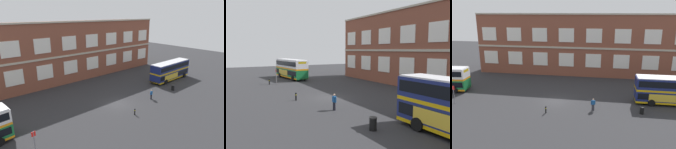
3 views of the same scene
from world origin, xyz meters
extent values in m
plane|color=#2B2B2D|center=(0.00, 2.00, 0.00)|extent=(120.00, 120.00, 0.00)
cube|color=brown|center=(2.15, 18.00, 6.25)|extent=(44.10, 8.00, 12.50)
cube|color=#B2A893|center=(2.15, 13.92, 6.00)|extent=(44.10, 0.16, 0.36)
cube|color=#B2A893|center=(2.15, 13.95, 12.65)|extent=(44.10, 0.28, 0.30)
cube|color=silver|center=(-11.63, 13.94, 3.50)|extent=(3.09, 0.12, 2.75)
cube|color=silver|center=(-6.12, 13.94, 3.50)|extent=(3.09, 0.12, 2.75)
cube|color=silver|center=(-0.60, 13.94, 3.50)|extent=(3.09, 0.12, 2.75)
cube|color=silver|center=(4.91, 13.94, 3.50)|extent=(3.09, 0.12, 2.75)
cube|color=silver|center=(10.42, 13.94, 3.50)|extent=(3.09, 0.12, 2.75)
cube|color=silver|center=(15.93, 13.94, 3.50)|extent=(3.09, 0.12, 2.75)
cube|color=silver|center=(21.44, 13.94, 3.50)|extent=(3.09, 0.12, 2.75)
cube|color=silver|center=(-11.63, 13.94, 8.50)|extent=(3.09, 0.12, 2.75)
cube|color=silver|center=(-6.12, 13.94, 8.50)|extent=(3.09, 0.12, 2.75)
cube|color=silver|center=(-0.60, 13.94, 8.50)|extent=(3.09, 0.12, 2.75)
cube|color=silver|center=(4.91, 13.94, 8.50)|extent=(3.09, 0.12, 2.75)
cube|color=silver|center=(10.42, 13.94, 8.50)|extent=(3.09, 0.12, 2.75)
cube|color=silver|center=(15.93, 13.94, 8.50)|extent=(3.09, 0.12, 2.75)
cube|color=silver|center=(21.44, 13.94, 8.50)|extent=(3.09, 0.12, 2.75)
cube|color=yellow|center=(-15.69, 2.01, 3.60)|extent=(0.24, 1.65, 0.40)
cylinder|color=black|center=(-17.16, 0.57, 0.52)|extent=(1.07, 0.43, 1.04)
cube|color=navy|center=(17.29, 1.79, 1.23)|extent=(11.02, 2.64, 1.75)
cube|color=black|center=(17.29, 1.79, 1.44)|extent=(10.58, 2.68, 0.90)
cube|color=gold|center=(17.29, 1.79, 2.25)|extent=(11.02, 2.64, 0.30)
cube|color=navy|center=(17.29, 1.79, 3.17)|extent=(11.02, 2.64, 1.55)
cube|color=black|center=(17.29, 1.79, 3.25)|extent=(10.58, 2.68, 0.90)
cube|color=gold|center=(17.29, 1.79, 0.49)|extent=(11.02, 2.66, 0.28)
cube|color=silver|center=(17.29, 1.79, 4.01)|extent=(10.80, 2.54, 0.12)
cube|color=gold|center=(15.98, 0.49, 1.31)|extent=(4.84, 0.07, 1.10)
cube|color=yellow|center=(22.76, 1.84, 3.60)|extent=(0.07, 1.66, 0.40)
cylinder|color=black|center=(21.15, 0.55, 0.52)|extent=(1.04, 0.33, 1.04)
cylinder|color=black|center=(21.13, 3.10, 0.52)|extent=(1.04, 0.33, 1.04)
cylinder|color=black|center=(14.00, 0.49, 0.52)|extent=(1.04, 0.33, 1.04)
cylinder|color=black|center=(13.98, 3.04, 0.52)|extent=(1.04, 0.33, 1.04)
cylinder|color=black|center=(5.90, -2.26, 0.42)|extent=(0.18, 0.18, 0.85)
cylinder|color=black|center=(5.70, -2.29, 0.42)|extent=(0.18, 0.18, 0.85)
cube|color=#194C8C|center=(5.80, -2.27, 1.15)|extent=(0.43, 0.30, 0.60)
cylinder|color=#194C8C|center=(6.06, -2.23, 1.12)|extent=(0.13, 0.13, 0.57)
cylinder|color=#194C8C|center=(5.55, -2.32, 1.12)|extent=(0.13, 0.13, 0.57)
sphere|color=tan|center=(5.80, -2.27, 1.59)|extent=(0.22, 0.22, 0.22)
cylinder|color=slate|center=(-14.57, -3.26, 1.35)|extent=(0.10, 0.10, 2.70)
cube|color=red|center=(-14.57, -3.28, 2.42)|extent=(0.44, 0.04, 0.56)
cylinder|color=black|center=(12.28, -2.33, 0.47)|extent=(0.56, 0.56, 0.95)
cylinder|color=black|center=(12.28, -2.33, 0.99)|extent=(0.60, 0.60, 0.08)
cylinder|color=black|center=(-0.40, -4.26, 0.47)|extent=(0.18, 0.18, 0.95)
cylinder|color=yellow|center=(-0.40, -4.26, 0.68)|extent=(0.19, 0.19, 0.08)
camera|label=1|loc=(-19.76, -21.92, 14.36)|focal=31.73mm
camera|label=2|loc=(25.69, -12.59, 6.09)|focal=36.44mm
camera|label=3|loc=(6.91, -31.95, 13.37)|focal=37.02mm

